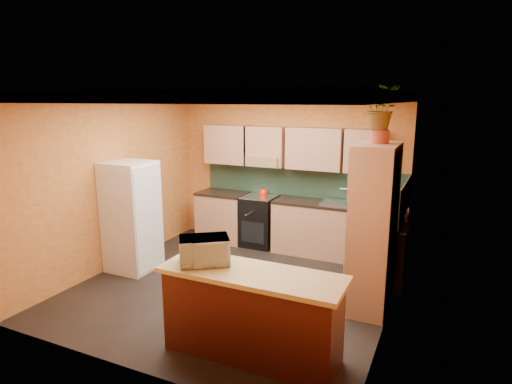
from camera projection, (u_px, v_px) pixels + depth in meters
room_shell at (243, 138)px, 5.88m from camera, size 4.24×4.24×2.72m
base_cabinets_back at (292, 226)px, 7.50m from camera, size 3.65×0.60×0.88m
countertop_back at (292, 200)px, 7.40m from camera, size 3.65×0.62×0.04m
stove at (259, 221)px, 7.75m from camera, size 0.58×0.58×0.91m
kettle at (263, 193)px, 7.55m from camera, size 0.23×0.23×0.18m
sink at (336, 203)px, 7.08m from camera, size 0.48×0.40×0.03m
base_cabinets_right at (376, 255)px, 6.11m from camera, size 0.60×0.80×0.88m
countertop_right at (378, 224)px, 6.01m from camera, size 0.62×0.80×0.04m
fridge at (131, 216)px, 6.58m from camera, size 0.68×0.66×1.70m
pantry at (373, 228)px, 5.30m from camera, size 0.48×0.90×2.10m
fern_pot at (380, 137)px, 5.11m from camera, size 0.22×0.22×0.16m
fern at (381, 108)px, 5.03m from camera, size 0.52×0.47×0.52m
breakfast_bar at (251, 317)px, 4.38m from camera, size 1.80×0.55×0.88m
bar_top at (251, 274)px, 4.28m from camera, size 1.90×0.65×0.05m
microwave at (204, 250)px, 4.47m from camera, size 0.62×0.58×0.28m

